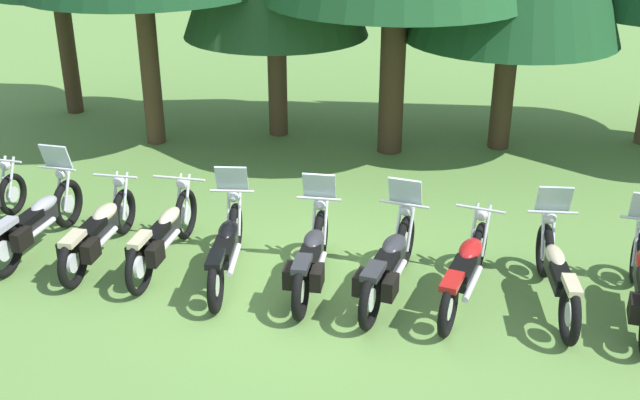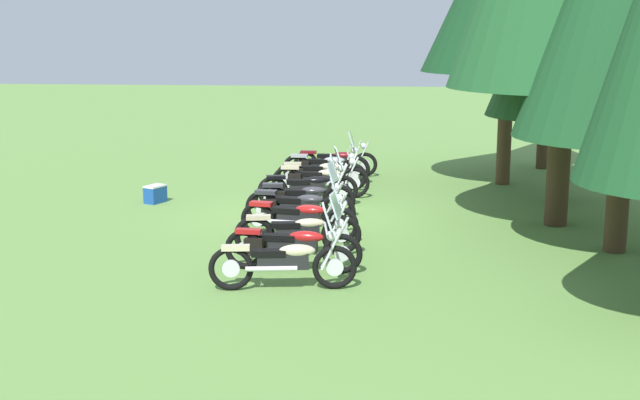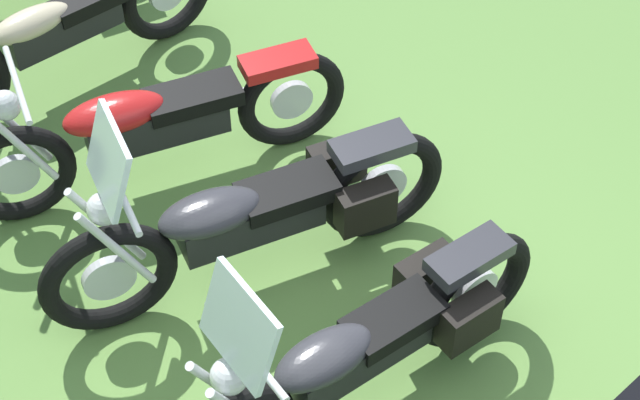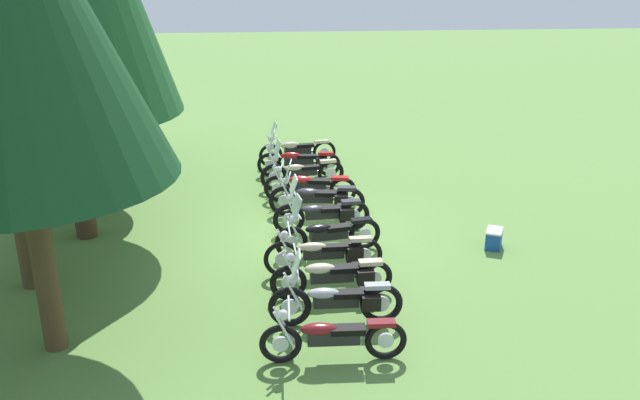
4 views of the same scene
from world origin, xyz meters
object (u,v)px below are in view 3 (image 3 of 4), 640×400
at_px(motorcycle_6, 255,216).
at_px(motorcycle_7, 153,123).
at_px(motorcycle_8, 59,29).
at_px(motorcycle_5, 363,349).

height_order(motorcycle_6, motorcycle_7, motorcycle_6).
distance_m(motorcycle_6, motorcycle_8, 2.10).
height_order(motorcycle_6, motorcycle_8, motorcycle_6).
xyz_separation_m(motorcycle_5, motorcycle_8, (3.09, 0.30, 0.00)).
xyz_separation_m(motorcycle_5, motorcycle_7, (1.98, 0.17, -0.01)).
bearing_deg(motorcycle_6, motorcycle_8, -75.27).
height_order(motorcycle_5, motorcycle_6, motorcycle_6).
distance_m(motorcycle_7, motorcycle_8, 1.12).
bearing_deg(motorcycle_7, motorcycle_8, -73.65).
bearing_deg(motorcycle_5, motorcycle_8, -88.46).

